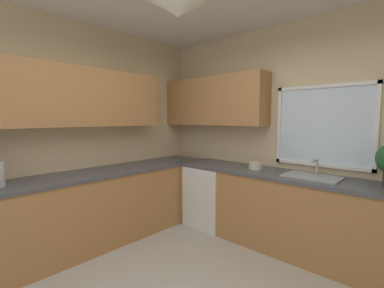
# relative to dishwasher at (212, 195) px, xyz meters

# --- Properties ---
(room_shell) EXTENTS (4.04, 4.06, 2.80)m
(room_shell) POSITION_rel_dishwasher_xyz_m (0.61, -1.15, 1.39)
(room_shell) COLOR beige
(room_shell) RESTS_ON ground_plane
(counter_run_left) EXTENTS (0.65, 3.67, 0.91)m
(counter_run_left) POSITION_rel_dishwasher_xyz_m (-0.66, -1.63, 0.02)
(counter_run_left) COLOR #AD7542
(counter_run_left) RESTS_ON ground_plane
(counter_run_back) EXTENTS (3.13, 0.65, 0.91)m
(counter_run_back) POSITION_rel_dishwasher_xyz_m (1.20, 0.03, 0.02)
(counter_run_back) COLOR #AD7542
(counter_run_back) RESTS_ON ground_plane
(dishwasher) EXTENTS (0.60, 0.60, 0.86)m
(dishwasher) POSITION_rel_dishwasher_xyz_m (0.00, 0.00, 0.00)
(dishwasher) COLOR white
(dishwasher) RESTS_ON ground_plane
(sink_assembly) EXTENTS (0.57, 0.40, 0.19)m
(sink_assembly) POSITION_rel_dishwasher_xyz_m (1.38, 0.04, 0.49)
(sink_assembly) COLOR #9EA0A5
(sink_assembly) RESTS_ON counter_run_back
(bowl) EXTENTS (0.17, 0.17, 0.09)m
(bowl) POSITION_rel_dishwasher_xyz_m (0.69, 0.03, 0.52)
(bowl) COLOR beige
(bowl) RESTS_ON counter_run_back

